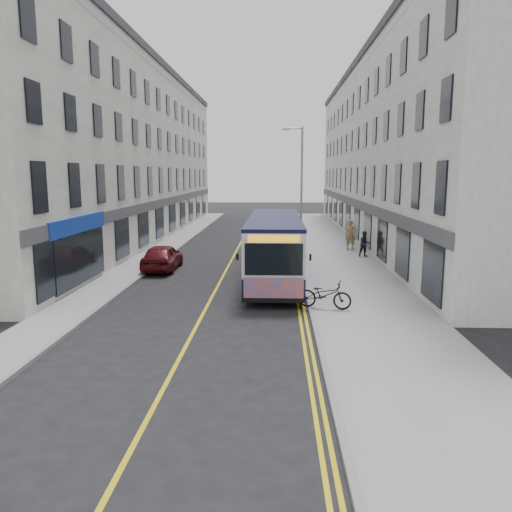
# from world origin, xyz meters

# --- Properties ---
(ground) EXTENTS (140.00, 140.00, 0.00)m
(ground) POSITION_xyz_m (0.00, 0.00, 0.00)
(ground) COLOR black
(ground) RESTS_ON ground
(pavement_east) EXTENTS (4.50, 64.00, 0.12)m
(pavement_east) POSITION_xyz_m (6.25, 12.00, 0.06)
(pavement_east) COLOR gray
(pavement_east) RESTS_ON ground
(pavement_west) EXTENTS (2.00, 64.00, 0.12)m
(pavement_west) POSITION_xyz_m (-5.00, 12.00, 0.06)
(pavement_west) COLOR gray
(pavement_west) RESTS_ON ground
(kerb_east) EXTENTS (0.18, 64.00, 0.13)m
(kerb_east) POSITION_xyz_m (4.00, 12.00, 0.07)
(kerb_east) COLOR slate
(kerb_east) RESTS_ON ground
(kerb_west) EXTENTS (0.18, 64.00, 0.13)m
(kerb_west) POSITION_xyz_m (-4.00, 12.00, 0.07)
(kerb_west) COLOR slate
(kerb_west) RESTS_ON ground
(road_centre_line) EXTENTS (0.12, 64.00, 0.01)m
(road_centre_line) POSITION_xyz_m (0.00, 12.00, 0.00)
(road_centre_line) COLOR gold
(road_centre_line) RESTS_ON ground
(road_dbl_yellow_inner) EXTENTS (0.10, 64.00, 0.01)m
(road_dbl_yellow_inner) POSITION_xyz_m (3.55, 12.00, 0.00)
(road_dbl_yellow_inner) COLOR gold
(road_dbl_yellow_inner) RESTS_ON ground
(road_dbl_yellow_outer) EXTENTS (0.10, 64.00, 0.01)m
(road_dbl_yellow_outer) POSITION_xyz_m (3.75, 12.00, 0.00)
(road_dbl_yellow_outer) COLOR gold
(road_dbl_yellow_outer) RESTS_ON ground
(terrace_east) EXTENTS (6.00, 46.00, 13.00)m
(terrace_east) POSITION_xyz_m (11.50, 21.00, 6.50)
(terrace_east) COLOR white
(terrace_east) RESTS_ON ground
(terrace_west) EXTENTS (6.00, 46.00, 13.00)m
(terrace_west) POSITION_xyz_m (-9.00, 21.00, 6.50)
(terrace_west) COLOR silver
(terrace_west) RESTS_ON ground
(streetlamp) EXTENTS (1.32, 0.18, 8.00)m
(streetlamp) POSITION_xyz_m (4.17, 14.00, 4.38)
(streetlamp) COLOR #979BA0
(streetlamp) RESTS_ON ground
(city_bus) EXTENTS (2.47, 10.58, 3.07)m
(city_bus) POSITION_xyz_m (2.59, 5.09, 1.68)
(city_bus) COLOR black
(city_bus) RESTS_ON ground
(bicycle) EXTENTS (2.11, 1.20, 1.05)m
(bicycle) POSITION_xyz_m (4.49, -0.20, 0.65)
(bicycle) COLOR black
(bicycle) RESTS_ON pavement_east
(pedestrian_near) EXTENTS (0.84, 0.71, 1.95)m
(pedestrian_near) POSITION_xyz_m (7.57, 14.64, 1.10)
(pedestrian_near) COLOR olive
(pedestrian_near) RESTS_ON pavement_east
(pedestrian_far) EXTENTS (0.84, 0.71, 1.55)m
(pedestrian_far) POSITION_xyz_m (8.00, 11.62, 0.89)
(pedestrian_far) COLOR black
(pedestrian_far) RESTS_ON pavement_east
(car_white) EXTENTS (2.02, 4.37, 1.39)m
(car_white) POSITION_xyz_m (2.01, 24.37, 0.69)
(car_white) COLOR silver
(car_white) RESTS_ON ground
(car_maroon) EXTENTS (1.69, 4.16, 1.41)m
(car_maroon) POSITION_xyz_m (-3.40, 7.57, 0.71)
(car_maroon) COLOR #510D12
(car_maroon) RESTS_ON ground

